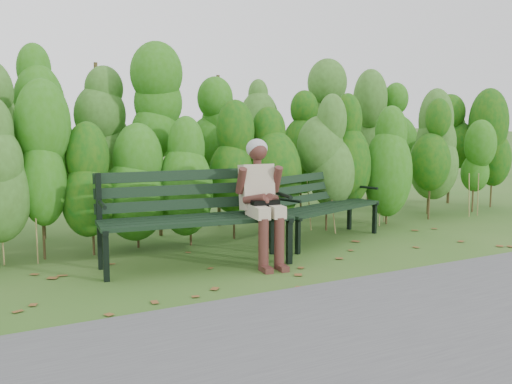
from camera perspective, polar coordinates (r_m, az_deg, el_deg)
name	(u,v)px	position (r m, az deg, el deg)	size (l,w,h in m)	color
ground	(271,263)	(6.62, 1.45, -6.81)	(80.00, 80.00, 0.00)	#2E5C1A
footpath	(412,325)	(4.92, 14.63, -12.18)	(60.00, 2.50, 0.01)	#474749
hedge_band	(202,141)	(8.09, -5.13, 4.83)	(11.04, 1.67, 2.42)	#47381E
leaf_litter	(300,263)	(6.65, 4.25, -6.73)	(5.18, 2.22, 0.01)	brown
bench_left	(194,210)	(6.50, -5.97, -1.69)	(2.12, 0.94, 1.02)	black
bench_right	(321,201)	(7.77, 6.19, -0.85)	(1.81, 1.07, 0.86)	black
seated_woman	(261,192)	(6.49, 0.50, -0.04)	(0.53, 0.78, 1.36)	tan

